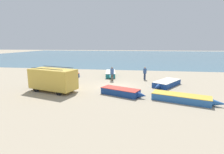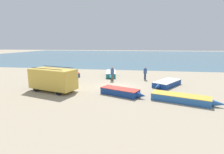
{
  "view_description": "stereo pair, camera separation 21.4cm",
  "coord_description": "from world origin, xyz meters",
  "px_view_note": "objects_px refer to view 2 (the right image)",
  "views": [
    {
      "loc": [
        2.31,
        -18.29,
        4.62
      ],
      "look_at": [
        -0.43,
        0.26,
        1.0
      ],
      "focal_mm": 28.0,
      "sensor_mm": 36.0,
      "label": 1
    },
    {
      "loc": [
        2.52,
        -18.26,
        4.62
      ],
      "look_at": [
        -0.43,
        0.26,
        1.0
      ],
      "focal_mm": 28.0,
      "sensor_mm": 36.0,
      "label": 2
    }
  ],
  "objects_px": {
    "fishing_rowboat_0": "(121,92)",
    "fishing_rowboat_4": "(64,76)",
    "fisherman_0": "(145,72)",
    "fishing_rowboat_1": "(166,83)",
    "fishing_rowboat_2": "(111,74)",
    "fisherman_1": "(112,73)",
    "fishing_rowboat_3": "(183,98)",
    "parked_van": "(53,79)"
  },
  "relations": [
    {
      "from": "fishing_rowboat_1",
      "to": "fishing_rowboat_4",
      "type": "xyz_separation_m",
      "value": [
        -13.17,
        2.78,
        -0.01
      ]
    },
    {
      "from": "fisherman_0",
      "to": "fishing_rowboat_0",
      "type": "bearing_deg",
      "value": 34.18
    },
    {
      "from": "fishing_rowboat_0",
      "to": "fisherman_0",
      "type": "height_order",
      "value": "fisherman_0"
    },
    {
      "from": "fishing_rowboat_1",
      "to": "fisherman_1",
      "type": "height_order",
      "value": "fisherman_1"
    },
    {
      "from": "fishing_rowboat_2",
      "to": "fishing_rowboat_0",
      "type": "bearing_deg",
      "value": 6.64
    },
    {
      "from": "fishing_rowboat_2",
      "to": "fishing_rowboat_3",
      "type": "bearing_deg",
      "value": 28.02
    },
    {
      "from": "fishing_rowboat_1",
      "to": "fishing_rowboat_3",
      "type": "relative_size",
      "value": 0.82
    },
    {
      "from": "fishing_rowboat_2",
      "to": "fishing_rowboat_4",
      "type": "bearing_deg",
      "value": -81.12
    },
    {
      "from": "parked_van",
      "to": "fishing_rowboat_2",
      "type": "xyz_separation_m",
      "value": [
        4.33,
        8.63,
        -0.89
      ]
    },
    {
      "from": "fishing_rowboat_0",
      "to": "fisherman_0",
      "type": "xyz_separation_m",
      "value": [
        2.29,
        7.41,
        0.68
      ]
    },
    {
      "from": "fisherman_1",
      "to": "fishing_rowboat_0",
      "type": "bearing_deg",
      "value": 26.32
    },
    {
      "from": "fisherman_1",
      "to": "fishing_rowboat_4",
      "type": "bearing_deg",
      "value": -88.45
    },
    {
      "from": "fishing_rowboat_0",
      "to": "fishing_rowboat_1",
      "type": "height_order",
      "value": "fishing_rowboat_0"
    },
    {
      "from": "fishing_rowboat_3",
      "to": "fisherman_0",
      "type": "relative_size",
      "value": 3.28
    },
    {
      "from": "fishing_rowboat_3",
      "to": "fishing_rowboat_2",
      "type": "bearing_deg",
      "value": 145.86
    },
    {
      "from": "fisherman_0",
      "to": "fisherman_1",
      "type": "height_order",
      "value": "fisherman_1"
    },
    {
      "from": "fishing_rowboat_0",
      "to": "fishing_rowboat_4",
      "type": "bearing_deg",
      "value": 164.24
    },
    {
      "from": "parked_van",
      "to": "fishing_rowboat_3",
      "type": "relative_size",
      "value": 0.93
    },
    {
      "from": "fisherman_1",
      "to": "fisherman_0",
      "type": "bearing_deg",
      "value": 118.6
    },
    {
      "from": "fishing_rowboat_3",
      "to": "fisherman_0",
      "type": "distance_m",
      "value": 8.97
    },
    {
      "from": "fisherman_0",
      "to": "fishing_rowboat_2",
      "type": "bearing_deg",
      "value": -56.74
    },
    {
      "from": "fishing_rowboat_3",
      "to": "fishing_rowboat_4",
      "type": "distance_m",
      "value": 15.89
    },
    {
      "from": "fishing_rowboat_0",
      "to": "fishing_rowboat_1",
      "type": "relative_size",
      "value": 0.95
    },
    {
      "from": "fisherman_0",
      "to": "fisherman_1",
      "type": "relative_size",
      "value": 0.96
    },
    {
      "from": "fishing_rowboat_1",
      "to": "fisherman_0",
      "type": "bearing_deg",
      "value": -111.09
    },
    {
      "from": "parked_van",
      "to": "fishing_rowboat_2",
      "type": "height_order",
      "value": "parked_van"
    },
    {
      "from": "fishing_rowboat_3",
      "to": "fishing_rowboat_4",
      "type": "relative_size",
      "value": 1.23
    },
    {
      "from": "fishing_rowboat_4",
      "to": "fisherman_0",
      "type": "distance_m",
      "value": 10.95
    },
    {
      "from": "fishing_rowboat_2",
      "to": "fisherman_1",
      "type": "bearing_deg",
      "value": 4.01
    },
    {
      "from": "parked_van",
      "to": "fishing_rowboat_3",
      "type": "height_order",
      "value": "parked_van"
    },
    {
      "from": "fishing_rowboat_0",
      "to": "fishing_rowboat_2",
      "type": "distance_m",
      "value": 9.29
    },
    {
      "from": "fishing_rowboat_0",
      "to": "fishing_rowboat_2",
      "type": "xyz_separation_m",
      "value": [
        -2.45,
        8.96,
        0.02
      ]
    },
    {
      "from": "fishing_rowboat_1",
      "to": "fishing_rowboat_2",
      "type": "distance_m",
      "value": 8.43
    },
    {
      "from": "fishing_rowboat_1",
      "to": "fishing_rowboat_2",
      "type": "relative_size",
      "value": 0.89
    },
    {
      "from": "fisherman_1",
      "to": "parked_van",
      "type": "bearing_deg",
      "value": -31.48
    },
    {
      "from": "fishing_rowboat_4",
      "to": "fisherman_0",
      "type": "relative_size",
      "value": 2.68
    },
    {
      "from": "fishing_rowboat_4",
      "to": "fisherman_1",
      "type": "bearing_deg",
      "value": 141.0
    },
    {
      "from": "fishing_rowboat_0",
      "to": "fishing_rowboat_2",
      "type": "height_order",
      "value": "fishing_rowboat_2"
    },
    {
      "from": "fisherman_0",
      "to": "fishing_rowboat_1",
      "type": "bearing_deg",
      "value": 86.66
    },
    {
      "from": "fishing_rowboat_1",
      "to": "fisherman_0",
      "type": "relative_size",
      "value": 2.71
    },
    {
      "from": "fishing_rowboat_2",
      "to": "fishing_rowboat_3",
      "type": "distance_m",
      "value": 12.53
    },
    {
      "from": "parked_van",
      "to": "fisherman_0",
      "type": "xyz_separation_m",
      "value": [
        9.07,
        7.07,
        -0.23
      ]
    }
  ]
}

